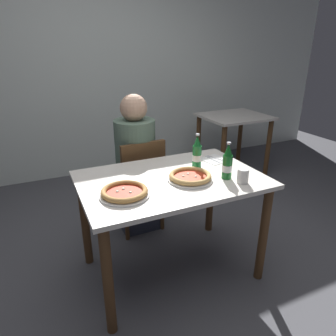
% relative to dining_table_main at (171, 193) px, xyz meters
% --- Properties ---
extents(ground_plane, '(8.00, 8.00, 0.00)m').
position_rel_dining_table_main_xyz_m(ground_plane, '(0.00, 0.00, -0.64)').
color(ground_plane, '#4C4C51').
extents(back_wall_tiled, '(7.00, 0.10, 2.60)m').
position_rel_dining_table_main_xyz_m(back_wall_tiled, '(0.00, 2.20, 0.66)').
color(back_wall_tiled, silver).
rests_on(back_wall_tiled, ground_plane).
extents(dining_table_main, '(1.20, 0.80, 0.75)m').
position_rel_dining_table_main_xyz_m(dining_table_main, '(0.00, 0.00, 0.00)').
color(dining_table_main, silver).
rests_on(dining_table_main, ground_plane).
extents(chair_behind_table, '(0.43, 0.43, 0.85)m').
position_rel_dining_table_main_xyz_m(chair_behind_table, '(-0.02, 0.61, -0.15)').
color(chair_behind_table, brown).
rests_on(chair_behind_table, ground_plane).
extents(diner_seated, '(0.34, 0.34, 1.21)m').
position_rel_dining_table_main_xyz_m(diner_seated, '(-0.02, 0.66, -0.05)').
color(diner_seated, '#2D3342').
rests_on(diner_seated, ground_plane).
extents(dining_table_background, '(0.80, 0.70, 0.75)m').
position_rel_dining_table_main_xyz_m(dining_table_background, '(1.55, 1.42, -0.04)').
color(dining_table_background, silver).
rests_on(dining_table_background, ground_plane).
extents(pizza_margherita_near, '(0.30, 0.30, 0.04)m').
position_rel_dining_table_main_xyz_m(pizza_margherita_near, '(-0.36, -0.12, 0.14)').
color(pizza_margherita_near, white).
rests_on(pizza_margherita_near, dining_table_main).
extents(pizza_marinara_far, '(0.30, 0.30, 0.04)m').
position_rel_dining_table_main_xyz_m(pizza_marinara_far, '(0.10, -0.08, 0.14)').
color(pizza_marinara_far, white).
rests_on(pizza_marinara_far, dining_table_main).
extents(beer_bottle_left, '(0.07, 0.07, 0.25)m').
position_rel_dining_table_main_xyz_m(beer_bottle_left, '(0.33, -0.16, 0.22)').
color(beer_bottle_left, '#14591E').
rests_on(beer_bottle_left, dining_table_main).
extents(beer_bottle_center, '(0.07, 0.07, 0.25)m').
position_rel_dining_table_main_xyz_m(beer_bottle_center, '(0.25, 0.09, 0.22)').
color(beer_bottle_center, '#196B2D').
rests_on(beer_bottle_center, dining_table_main).
extents(napkin_with_cutlery, '(0.22, 0.22, 0.01)m').
position_rel_dining_table_main_xyz_m(napkin_with_cutlery, '(0.45, 0.17, 0.12)').
color(napkin_with_cutlery, white).
rests_on(napkin_with_cutlery, dining_table_main).
extents(paper_cup, '(0.07, 0.07, 0.09)m').
position_rel_dining_table_main_xyz_m(paper_cup, '(0.38, -0.26, 0.16)').
color(paper_cup, white).
rests_on(paper_cup, dining_table_main).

